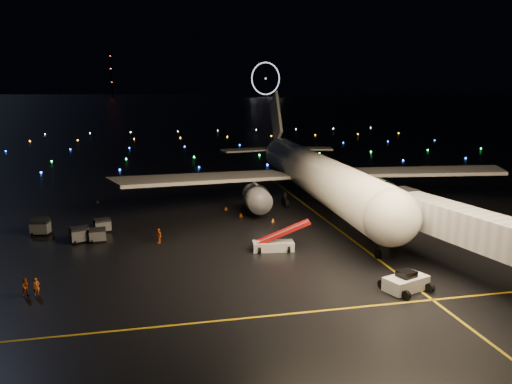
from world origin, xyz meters
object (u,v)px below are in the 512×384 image
baggage_cart_4 (40,227)px  crew_c (159,236)px  baggage_cart_1 (80,235)px  baggage_cart_3 (41,225)px  baggage_cart_2 (98,235)px  airliner (310,149)px  belt_loader (273,236)px  crew_b (26,287)px  pushback_tug (406,281)px  baggage_cart_0 (102,225)px  crew_a (36,287)px

baggage_cart_4 → crew_c: bearing=-14.1°
baggage_cart_1 → baggage_cart_3: (-5.08, 4.86, 0.03)m
crew_c → baggage_cart_2: crew_c is taller
airliner → baggage_cart_1: bearing=-155.9°
belt_loader → baggage_cart_1: size_ratio=3.13×
crew_b → baggage_cart_3: baggage_cart_3 is taller
pushback_tug → baggage_cart_0: (-27.10, 23.99, -0.11)m
airliner → baggage_cart_0: size_ratio=30.67×
baggage_cart_0 → baggage_cart_1: 4.26m
crew_a → baggage_cart_1: bearing=48.2°
baggage_cart_0 → baggage_cart_2: (-0.19, -3.87, -0.03)m
pushback_tug → baggage_cart_2: 33.90m
baggage_cart_1 → baggage_cart_3: bearing=116.5°
baggage_cart_3 → baggage_cart_4: baggage_cart_3 is taller
baggage_cart_1 → crew_b: bearing=-119.7°
baggage_cart_3 → crew_c: bearing=-36.4°
pushback_tug → baggage_cart_2: (-27.29, 20.12, -0.14)m
airliner → baggage_cart_1: 34.64m
airliner → baggage_cart_3: (-36.40, -7.98, -7.28)m
crew_b → crew_c: (11.29, 12.33, 0.04)m
crew_a → baggage_cart_2: (3.67, 14.42, -0.01)m
pushback_tug → belt_loader: size_ratio=0.59×
airliner → belt_loader: size_ratio=8.99×
airliner → crew_c: airliner is taller
crew_c → baggage_cart_4: (-13.69, 6.28, 0.03)m
baggage_cart_0 → crew_b: bearing=-122.7°
baggage_cart_2 → baggage_cart_3: size_ratio=0.85×
airliner → crew_b: (-33.87, -27.41, -7.39)m
baggage_cart_3 → baggage_cart_4: bearing=-90.0°
pushback_tug → crew_a: bearing=150.1°
baggage_cart_0 → baggage_cart_3: baggage_cart_3 is taller
airliner → baggage_cart_4: airliner is taller
crew_b → baggage_cart_3: size_ratio=0.74×
baggage_cart_3 → baggage_cart_0: bearing=-18.4°
baggage_cart_0 → baggage_cart_3: 7.30m
baggage_cart_0 → baggage_cart_3: (-7.21, 1.17, 0.10)m
crew_c → baggage_cart_0: 8.89m
crew_b → crew_a: bearing=-25.9°
baggage_cart_0 → baggage_cart_2: 3.88m
pushback_tug → baggage_cart_2: pushback_tug is taller
airliner → crew_a: bearing=-138.5°
pushback_tug → crew_c: size_ratio=2.28×
baggage_cart_0 → baggage_cart_2: size_ratio=1.04×
pushback_tug → baggage_cart_1: (-29.23, 20.30, -0.03)m
airliner → baggage_cart_2: airliner is taller
belt_loader → baggage_cart_2: belt_loader is taller
belt_loader → baggage_cart_3: bearing=161.1°
baggage_cart_0 → baggage_cart_1: (-2.13, -3.69, 0.07)m
crew_c → airliner: bearing=96.5°
crew_c → baggage_cart_4: size_ratio=0.82×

